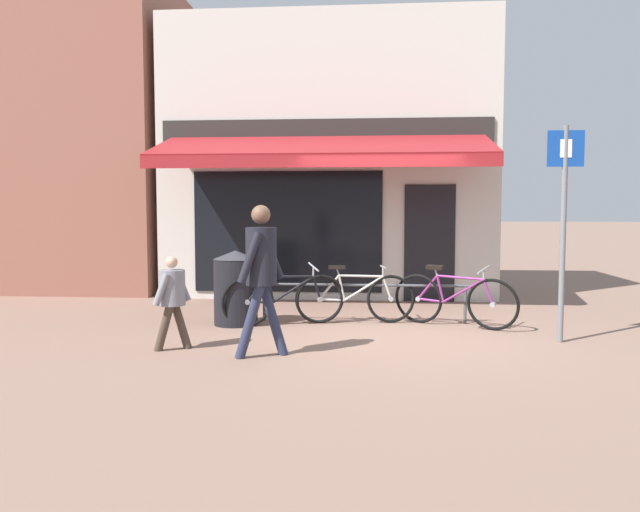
{
  "coord_description": "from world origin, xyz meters",
  "views": [
    {
      "loc": [
        -0.14,
        -8.39,
        1.65
      ],
      "look_at": [
        -0.81,
        -0.3,
        1.05
      ],
      "focal_mm": 35.0,
      "sensor_mm": 36.0,
      "label": 1
    }
  ],
  "objects_px": {
    "bicycle_black": "(284,299)",
    "pedestrian_child": "(172,294)",
    "bicycle_silver": "(355,297)",
    "pedestrian_adult": "(261,264)",
    "parking_sign": "(564,212)",
    "litter_bin": "(236,287)",
    "bicycle_purple": "(454,300)"
  },
  "relations": [
    {
      "from": "bicycle_black",
      "to": "pedestrian_child",
      "type": "distance_m",
      "value": 1.98
    },
    {
      "from": "bicycle_silver",
      "to": "pedestrian_adult",
      "type": "xyz_separation_m",
      "value": [
        -0.99,
        -2.17,
        0.67
      ]
    },
    {
      "from": "pedestrian_child",
      "to": "parking_sign",
      "type": "relative_size",
      "value": 0.42
    },
    {
      "from": "pedestrian_adult",
      "to": "pedestrian_child",
      "type": "xyz_separation_m",
      "value": [
        -1.11,
        0.26,
        -0.38
      ]
    },
    {
      "from": "litter_bin",
      "to": "parking_sign",
      "type": "xyz_separation_m",
      "value": [
        4.3,
        -0.86,
        1.09
      ]
    },
    {
      "from": "bicycle_black",
      "to": "pedestrian_adult",
      "type": "height_order",
      "value": "pedestrian_adult"
    },
    {
      "from": "bicycle_silver",
      "to": "bicycle_purple",
      "type": "distance_m",
      "value": 1.42
    },
    {
      "from": "pedestrian_adult",
      "to": "litter_bin",
      "type": "distance_m",
      "value": 2.11
    },
    {
      "from": "bicycle_black",
      "to": "bicycle_silver",
      "type": "relative_size",
      "value": 0.99
    },
    {
      "from": "bicycle_black",
      "to": "parking_sign",
      "type": "xyz_separation_m",
      "value": [
        3.6,
        -0.82,
        1.24
      ]
    },
    {
      "from": "litter_bin",
      "to": "parking_sign",
      "type": "distance_m",
      "value": 4.52
    },
    {
      "from": "litter_bin",
      "to": "parking_sign",
      "type": "bearing_deg",
      "value": -11.26
    },
    {
      "from": "bicycle_silver",
      "to": "parking_sign",
      "type": "height_order",
      "value": "parking_sign"
    },
    {
      "from": "bicycle_purple",
      "to": "pedestrian_adult",
      "type": "distance_m",
      "value": 3.17
    },
    {
      "from": "pedestrian_child",
      "to": "litter_bin",
      "type": "relative_size",
      "value": 1.05
    },
    {
      "from": "bicycle_silver",
      "to": "bicycle_black",
      "type": "bearing_deg",
      "value": -170.39
    },
    {
      "from": "bicycle_purple",
      "to": "pedestrian_child",
      "type": "relative_size",
      "value": 1.5
    },
    {
      "from": "bicycle_silver",
      "to": "litter_bin",
      "type": "bearing_deg",
      "value": -178.28
    },
    {
      "from": "bicycle_purple",
      "to": "bicycle_silver",
      "type": "bearing_deg",
      "value": -161.27
    },
    {
      "from": "bicycle_purple",
      "to": "parking_sign",
      "type": "relative_size",
      "value": 0.63
    },
    {
      "from": "pedestrian_child",
      "to": "parking_sign",
      "type": "distance_m",
      "value": 4.86
    },
    {
      "from": "litter_bin",
      "to": "pedestrian_child",
      "type": "bearing_deg",
      "value": -103.34
    },
    {
      "from": "bicycle_silver",
      "to": "bicycle_purple",
      "type": "bearing_deg",
      "value": -14.67
    },
    {
      "from": "bicycle_silver",
      "to": "pedestrian_adult",
      "type": "distance_m",
      "value": 2.48
    },
    {
      "from": "pedestrian_child",
      "to": "parking_sign",
      "type": "bearing_deg",
      "value": -168.34
    },
    {
      "from": "bicycle_silver",
      "to": "pedestrian_child",
      "type": "xyz_separation_m",
      "value": [
        -2.1,
        -1.91,
        0.29
      ]
    },
    {
      "from": "bicycle_black",
      "to": "litter_bin",
      "type": "height_order",
      "value": "litter_bin"
    },
    {
      "from": "bicycle_purple",
      "to": "litter_bin",
      "type": "bearing_deg",
      "value": -152.26
    },
    {
      "from": "bicycle_silver",
      "to": "pedestrian_adult",
      "type": "height_order",
      "value": "pedestrian_adult"
    },
    {
      "from": "bicycle_purple",
      "to": "litter_bin",
      "type": "relative_size",
      "value": 1.57
    },
    {
      "from": "pedestrian_adult",
      "to": "parking_sign",
      "type": "xyz_separation_m",
      "value": [
        3.59,
        1.06,
        0.58
      ]
    },
    {
      "from": "pedestrian_adult",
      "to": "parking_sign",
      "type": "height_order",
      "value": "parking_sign"
    }
  ]
}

